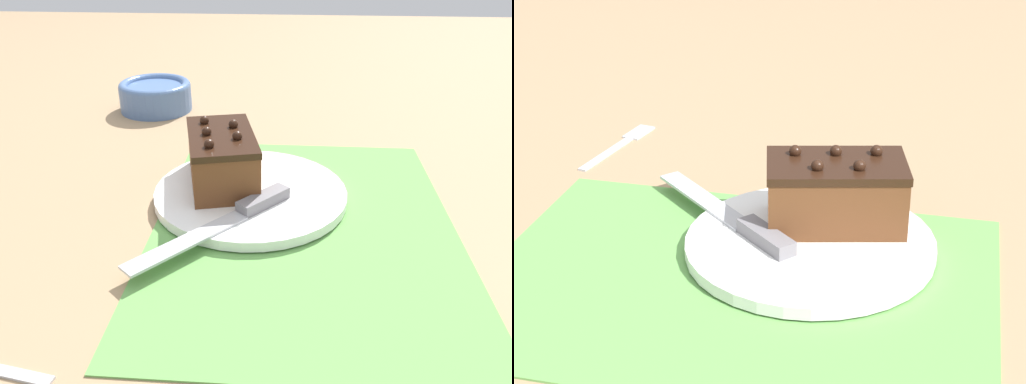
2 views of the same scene
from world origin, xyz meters
The scene contains 6 objects.
ground_plane centered at (0.00, 0.00, 0.00)m, with size 3.00×3.00×0.00m, color #9E7F5B.
placemat_woven centered at (0.00, 0.00, 0.00)m, with size 0.46×0.34×0.00m, color #609E4C.
cake_plate centered at (0.05, 0.07, 0.01)m, with size 0.24×0.24×0.01m.
chocolate_cake centered at (0.07, 0.10, 0.05)m, with size 0.15×0.11×0.08m.
serving_knife centered at (-0.01, 0.07, 0.02)m, with size 0.18×0.16×0.01m.
dessert_fork centered at (-0.22, 0.28, 0.00)m, with size 0.04×0.15×0.01m.
Camera 2 is at (0.18, -0.63, 0.41)m, focal length 60.00 mm.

